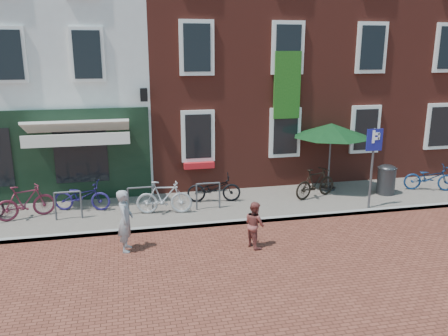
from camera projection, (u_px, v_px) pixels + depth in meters
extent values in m
plane|color=brown|center=(198.00, 228.00, 12.57)|extent=(80.00, 80.00, 0.00)
cube|color=slate|center=(222.00, 206.00, 14.18)|extent=(24.00, 3.00, 0.10)
cube|color=silver|center=(33.00, 56.00, 17.00)|extent=(8.00, 8.00, 9.00)
cube|color=maroon|center=(218.00, 43.00, 18.33)|extent=(6.00, 8.00, 10.00)
cube|color=maroon|center=(355.00, 43.00, 19.57)|extent=(6.00, 8.00, 10.00)
cylinder|color=#333335|center=(386.00, 181.00, 15.10)|extent=(0.58, 0.58, 0.87)
ellipsoid|color=#333335|center=(388.00, 167.00, 14.97)|extent=(0.58, 0.58, 0.26)
cylinder|color=#4C4C4F|center=(372.00, 169.00, 13.57)|extent=(0.07, 0.07, 2.44)
cube|color=navy|center=(375.00, 140.00, 13.33)|extent=(0.50, 0.04, 0.65)
cylinder|color=#4C4C4F|center=(328.00, 188.00, 15.69)|extent=(0.50, 0.50, 0.08)
cylinder|color=#4C4C4F|center=(329.00, 159.00, 15.43)|extent=(0.06, 0.06, 2.16)
cone|color=#0F3917|center=(331.00, 127.00, 15.15)|extent=(2.57, 2.57, 0.45)
imported|color=gray|center=(125.00, 221.00, 11.01)|extent=(0.44, 0.60, 1.54)
imported|color=brown|center=(255.00, 224.00, 11.27)|extent=(0.60, 0.68, 1.17)
imported|color=maroon|center=(25.00, 202.00, 12.91)|extent=(1.68, 0.99, 0.98)
imported|color=navy|center=(82.00, 196.00, 13.57)|extent=(1.76, 0.95, 0.88)
imported|color=#A4A4A6|center=(164.00, 197.00, 13.29)|extent=(1.68, 0.71, 0.98)
imported|color=black|center=(214.00, 188.00, 14.33)|extent=(1.74, 0.82, 0.88)
imported|color=black|center=(315.00, 183.00, 14.71)|extent=(1.68, 0.99, 0.98)
imported|color=navy|center=(430.00, 178.00, 15.49)|extent=(1.77, 1.11, 0.88)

